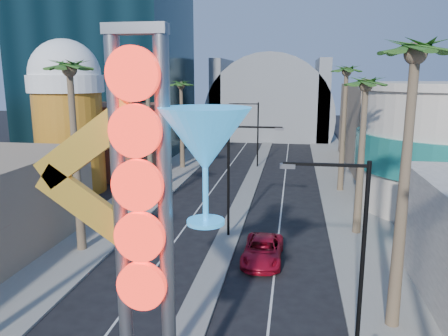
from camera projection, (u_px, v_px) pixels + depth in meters
sidewalk_west at (162, 181)px, 46.77m from camera, size 5.00×100.00×0.15m
sidewalk_east at (344, 188)px, 43.80m from camera, size 5.00×100.00×0.15m
median at (253, 178)px, 48.18m from camera, size 1.60×84.00×0.15m
brick_filler_west at (114, 139)px, 49.86m from camera, size 10.00×10.00×8.00m
filler_east at (389, 126)px, 54.32m from camera, size 10.00×20.00×10.00m
beer_mug at (68, 111)px, 41.49m from camera, size 7.00×7.00×14.50m
canopy at (271, 114)px, 80.14m from camera, size 22.00×16.00×22.00m
neon_sign at (169, 210)px, 12.72m from camera, size 6.53×2.60×12.55m
streetlight_0 at (236, 170)px, 29.72m from camera, size 3.79×0.25×8.00m
streetlight_1 at (253, 128)px, 53.06m from camera, size 3.79×0.25×8.00m
streetlight_2 at (352, 239)px, 17.18m from camera, size 3.45×0.25×8.00m
palm_1 at (70, 81)px, 26.11m from camera, size 2.40×2.40×12.70m
palm_2 at (148, 94)px, 39.91m from camera, size 2.40×2.40×11.20m
palm_3 at (181, 90)px, 51.49m from camera, size 2.40×2.40×11.20m
palm_5 at (414, 73)px, 17.42m from camera, size 2.40×2.40×13.20m
palm_6 at (365, 94)px, 29.28m from camera, size 2.40×2.40×11.70m
palm_7 at (346, 79)px, 40.68m from camera, size 2.40×2.40×12.70m
red_pickup at (263, 250)px, 26.61m from camera, size 2.40×5.09×1.40m
pedestrian_b at (445, 300)px, 20.06m from camera, size 1.10×1.05×1.79m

